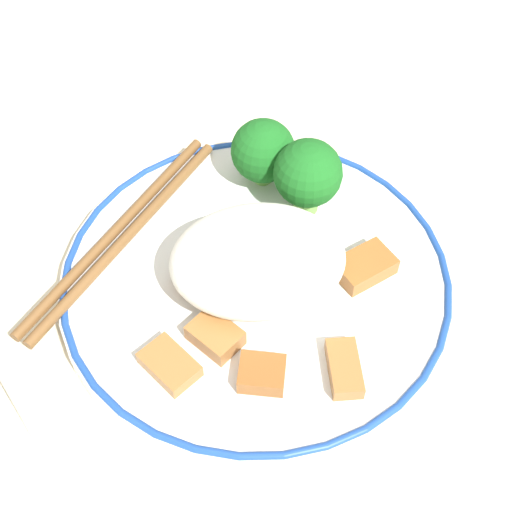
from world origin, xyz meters
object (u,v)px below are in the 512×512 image
broccoli_back_left (308,174)px  plate (256,280)px  broccoli_back_center (263,151)px  chopsticks (122,233)px

broccoli_back_left → plate: bearing=-127.7°
broccoli_back_left → broccoli_back_center: bearing=130.0°
broccoli_back_left → broccoli_back_center: (-0.03, 0.03, -0.01)m
broccoli_back_center → chopsticks: size_ratio=0.30×
plate → chopsticks: bearing=153.4°
broccoli_back_left → broccoli_back_center: 0.04m
broccoli_back_left → chopsticks: bearing=-175.3°
plate → chopsticks: size_ratio=1.52×
broccoli_back_left → chopsticks: 0.14m
plate → chopsticks: (-0.09, 0.04, 0.01)m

